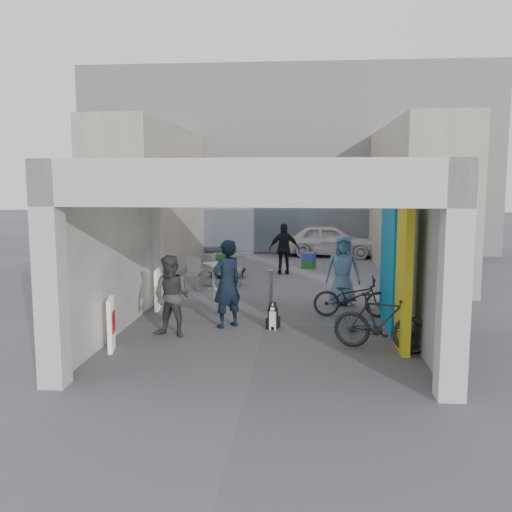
# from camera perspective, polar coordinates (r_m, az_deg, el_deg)

# --- Properties ---
(ground) EXTENTS (90.00, 90.00, 0.00)m
(ground) POSITION_cam_1_polar(r_m,az_deg,el_deg) (12.68, 0.93, -6.92)
(ground) COLOR #535257
(ground) RESTS_ON ground
(arcade_canopy) EXTENTS (6.40, 6.45, 6.40)m
(arcade_canopy) POSITION_cam_1_polar(r_m,az_deg,el_deg) (11.46, 3.35, 3.19)
(arcade_canopy) COLOR #BABAB6
(arcade_canopy) RESTS_ON ground
(far_building) EXTENTS (18.00, 4.08, 8.00)m
(far_building) POSITION_cam_1_polar(r_m,az_deg,el_deg) (26.26, 3.17, 9.42)
(far_building) COLOR silver
(far_building) RESTS_ON ground
(plaza_bldg_left) EXTENTS (2.00, 9.00, 5.00)m
(plaza_bldg_left) POSITION_cam_1_polar(r_m,az_deg,el_deg) (20.47, -10.24, 5.62)
(plaza_bldg_left) COLOR #B9AE99
(plaza_bldg_left) RESTS_ON ground
(plaza_bldg_right) EXTENTS (2.00, 9.00, 5.00)m
(plaza_bldg_right) POSITION_cam_1_polar(r_m,az_deg,el_deg) (20.08, 15.50, 5.43)
(plaza_bldg_right) COLOR #B9AE99
(plaza_bldg_right) RESTS_ON ground
(bollard_left) EXTENTS (0.09, 0.09, 0.92)m
(bollard_left) POSITION_cam_1_polar(r_m,az_deg,el_deg) (15.21, -4.25, -2.70)
(bollard_left) COLOR gray
(bollard_left) RESTS_ON ground
(bollard_center) EXTENTS (0.09, 0.09, 0.84)m
(bollard_center) POSITION_cam_1_polar(r_m,az_deg,el_deg) (14.97, 1.50, -3.01)
(bollard_center) COLOR gray
(bollard_center) RESTS_ON ground
(bollard_right) EXTENTS (0.09, 0.09, 0.87)m
(bollard_right) POSITION_cam_1_polar(r_m,az_deg,el_deg) (14.97, 8.04, -3.02)
(bollard_right) COLOR gray
(bollard_right) RESTS_ON ground
(advert_board_near) EXTENTS (0.20, 0.55, 1.00)m
(advert_board_near) POSITION_cam_1_polar(r_m,az_deg,el_deg) (11.08, -14.29, -6.61)
(advert_board_near) COLOR white
(advert_board_near) RESTS_ON ground
(advert_board_far) EXTENTS (0.15, 0.56, 1.00)m
(advert_board_far) POSITION_cam_1_polar(r_m,az_deg,el_deg) (14.25, -9.79, -3.31)
(advert_board_far) COLOR white
(advert_board_far) RESTS_ON ground
(cafe_set) EXTENTS (1.53, 1.24, 0.93)m
(cafe_set) POSITION_cam_1_polar(r_m,az_deg,el_deg) (17.01, -4.31, -2.04)
(cafe_set) COLOR #9C9CA1
(cafe_set) RESTS_ON ground
(produce_stand) EXTENTS (1.16, 0.63, 0.76)m
(produce_stand) POSITION_cam_1_polar(r_m,az_deg,el_deg) (18.69, -2.91, -1.23)
(produce_stand) COLOR black
(produce_stand) RESTS_ON ground
(crate_stack) EXTENTS (0.54, 0.48, 0.56)m
(crate_stack) POSITION_cam_1_polar(r_m,az_deg,el_deg) (20.65, 5.28, -0.46)
(crate_stack) COLOR #1B5F28
(crate_stack) RESTS_ON ground
(border_collie) EXTENTS (0.23, 0.45, 0.63)m
(border_collie) POSITION_cam_1_polar(r_m,az_deg,el_deg) (12.31, 1.70, -6.18)
(border_collie) COLOR black
(border_collie) RESTS_ON ground
(man_with_dog) EXTENTS (0.82, 0.81, 1.91)m
(man_with_dog) POSITION_cam_1_polar(r_m,az_deg,el_deg) (12.34, -2.94, -2.78)
(man_with_dog) COLOR black
(man_with_dog) RESTS_ON ground
(man_back_turned) EXTENTS (0.94, 0.81, 1.67)m
(man_back_turned) POSITION_cam_1_polar(r_m,az_deg,el_deg) (11.73, -8.41, -4.02)
(man_back_turned) COLOR #3C3C3E
(man_back_turned) RESTS_ON ground
(man_elderly) EXTENTS (0.88, 0.58, 1.80)m
(man_elderly) POSITION_cam_1_polar(r_m,az_deg,el_deg) (14.68, 8.67, -1.40)
(man_elderly) COLOR #547BA4
(man_elderly) RESTS_ON ground
(man_crates) EXTENTS (1.06, 0.54, 1.73)m
(man_crates) POSITION_cam_1_polar(r_m,az_deg,el_deg) (19.25, 2.84, 0.72)
(man_crates) COLOR black
(man_crates) RESTS_ON ground
(bicycle_front) EXTENTS (1.81, 0.64, 0.95)m
(bicycle_front) POSITION_cam_1_polar(r_m,az_deg,el_deg) (13.52, 9.61, -4.04)
(bicycle_front) COLOR black
(bicycle_front) RESTS_ON ground
(bicycle_rear) EXTENTS (1.88, 1.05, 1.09)m
(bicycle_rear) POSITION_cam_1_polar(r_m,az_deg,el_deg) (10.99, 12.42, -6.48)
(bicycle_rear) COLOR black
(bicycle_rear) RESTS_ON ground
(white_van) EXTENTS (4.08, 2.00, 1.34)m
(white_van) POSITION_cam_1_polar(r_m,az_deg,el_deg) (23.90, 7.45, 1.56)
(white_van) COLOR silver
(white_van) RESTS_ON ground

